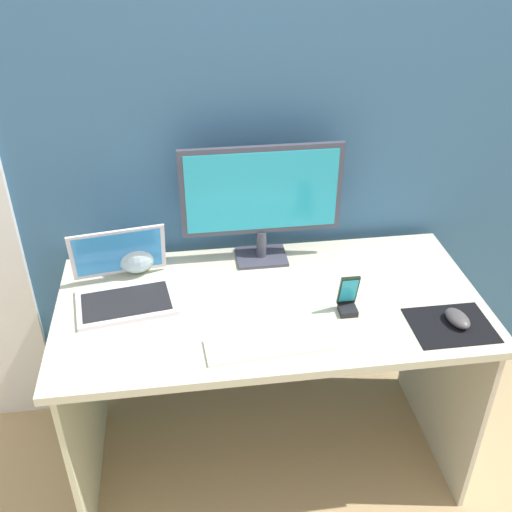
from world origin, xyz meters
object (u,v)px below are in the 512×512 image
laptop (123,285)px  keyboard_external (269,345)px  fishbowl (135,251)px  monitor (262,197)px  mouse (458,318)px  phone_in_dock (348,299)px

laptop → keyboard_external: size_ratio=0.93×
keyboard_external → fishbowl: bearing=126.4°
monitor → fishbowl: bearing=-178.8°
keyboard_external → mouse: size_ratio=3.74×
laptop → monitor: bearing=19.2°
monitor → phone_in_dock: monitor is taller
monitor → mouse: size_ratio=5.54×
monitor → keyboard_external: (-0.05, -0.48, -0.24)m
keyboard_external → laptop: bearing=140.4°
laptop → mouse: size_ratio=3.49×
keyboard_external → phone_in_dock: 0.30m
monitor → laptop: bearing=-160.8°
fishbowl → monitor: bearing=1.2°
phone_in_dock → fishbowl: bearing=153.3°
mouse → phone_in_dock: size_ratio=0.73×
monitor → keyboard_external: size_ratio=1.48×
laptop → fishbowl: 0.16m
fishbowl → mouse: bearing=-24.2°
fishbowl → phone_in_dock: bearing=-26.7°
fishbowl → keyboard_external: fishbowl is taller
monitor → phone_in_dock: bearing=-57.0°
monitor → mouse: bearing=-39.7°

